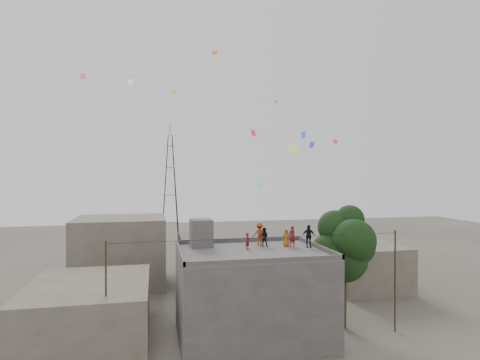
# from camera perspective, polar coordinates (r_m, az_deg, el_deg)

# --- Properties ---
(ground) EXTENTS (140.00, 140.00, 0.00)m
(ground) POSITION_cam_1_polar(r_m,az_deg,el_deg) (30.01, 1.64, -21.58)
(ground) COLOR #49443C
(ground) RESTS_ON ground
(main_building) EXTENTS (10.00, 8.00, 6.10)m
(main_building) POSITION_cam_1_polar(r_m,az_deg,el_deg) (28.99, 1.64, -16.00)
(main_building) COLOR #464341
(main_building) RESTS_ON ground
(parapet) EXTENTS (10.00, 8.00, 0.30)m
(parapet) POSITION_cam_1_polar(r_m,az_deg,el_deg) (28.24, 1.64, -9.76)
(parapet) COLOR #464341
(parapet) RESTS_ON main_building
(stair_head_box) EXTENTS (1.60, 1.80, 2.00)m
(stair_head_box) POSITION_cam_1_polar(r_m,az_deg,el_deg) (30.08, -5.54, -7.48)
(stair_head_box) COLOR #464341
(stair_head_box) RESTS_ON main_building
(neighbor_west) EXTENTS (8.00, 10.00, 4.00)m
(neighbor_west) POSITION_cam_1_polar(r_m,az_deg,el_deg) (30.77, -20.67, -17.09)
(neighbor_west) COLOR #5B5348
(neighbor_west) RESTS_ON ground
(neighbor_north) EXTENTS (12.00, 9.00, 5.00)m
(neighbor_north) POSITION_cam_1_polar(r_m,az_deg,el_deg) (42.80, -0.26, -11.28)
(neighbor_north) COLOR #464341
(neighbor_north) RESTS_ON ground
(neighbor_northwest) EXTENTS (9.00, 8.00, 7.00)m
(neighbor_northwest) POSITION_cam_1_polar(r_m,az_deg,el_deg) (43.82, -16.61, -9.69)
(neighbor_northwest) COLOR #5B5348
(neighbor_northwest) RESTS_ON ground
(neighbor_east) EXTENTS (7.00, 8.00, 4.40)m
(neighbor_east) POSITION_cam_1_polar(r_m,az_deg,el_deg) (43.32, 16.96, -11.57)
(neighbor_east) COLOR #5B5348
(neighbor_east) RESTS_ON ground
(tree) EXTENTS (4.90, 4.60, 9.10)m
(tree) POSITION_cam_1_polar(r_m,az_deg,el_deg) (31.36, 14.73, -9.01)
(tree) COLOR black
(tree) RESTS_ON ground
(utility_line) EXTENTS (20.12, 0.62, 7.40)m
(utility_line) POSITION_cam_1_polar(r_m,az_deg,el_deg) (27.74, 3.31, -15.10)
(utility_line) COLOR black
(utility_line) RESTS_ON ground
(transmission_tower) EXTENTS (2.97, 2.97, 20.01)m
(transmission_tower) POSITION_cam_1_polar(r_m,az_deg,el_deg) (67.07, -9.90, -1.30)
(transmission_tower) COLOR black
(transmission_tower) RESTS_ON ground
(person_red_adult) EXTENTS (0.63, 0.49, 1.52)m
(person_red_adult) POSITION_cam_1_polar(r_m,az_deg,el_deg) (30.12, 7.40, -7.94)
(person_red_adult) COLOR maroon
(person_red_adult) RESTS_ON main_building
(person_orange_child) EXTENTS (0.72, 0.58, 1.28)m
(person_orange_child) POSITION_cam_1_polar(r_m,az_deg,el_deg) (30.11, 6.59, -8.17)
(person_orange_child) COLOR #B05C14
(person_orange_child) RESTS_ON main_building
(person_dark_child) EXTENTS (0.84, 0.77, 1.39)m
(person_dark_child) POSITION_cam_1_polar(r_m,az_deg,el_deg) (30.07, 3.43, -8.08)
(person_dark_child) COLOR black
(person_dark_child) RESTS_ON main_building
(person_dark_adult) EXTENTS (1.02, 0.55, 1.65)m
(person_dark_adult) POSITION_cam_1_polar(r_m,az_deg,el_deg) (29.91, 9.71, -7.88)
(person_dark_adult) COLOR black
(person_dark_adult) RESTS_ON main_building
(person_orange_adult) EXTENTS (1.12, 0.68, 1.70)m
(person_orange_adult) POSITION_cam_1_polar(r_m,az_deg,el_deg) (30.48, 2.79, -7.66)
(person_orange_adult) COLOR #A83A13
(person_orange_adult) RESTS_ON main_building
(person_red_child) EXTENTS (0.48, 0.51, 1.17)m
(person_red_child) POSITION_cam_1_polar(r_m,az_deg,el_deg) (28.81, 1.10, -8.67)
(person_red_child) COLOR maroon
(person_red_child) RESTS_ON main_building
(kites) EXTENTS (22.79, 16.37, 12.93)m
(kites) POSITION_cam_1_polar(r_m,az_deg,el_deg) (34.19, 0.13, 8.38)
(kites) COLOR orange
(kites) RESTS_ON ground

